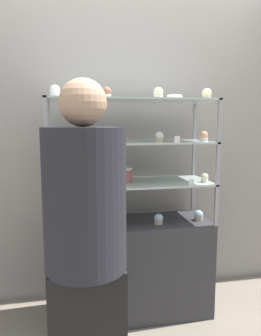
# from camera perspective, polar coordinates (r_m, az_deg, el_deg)

# --- Properties ---
(ground_plane) EXTENTS (20.00, 20.00, 0.00)m
(ground_plane) POSITION_cam_1_polar(r_m,az_deg,el_deg) (2.72, 0.00, -23.64)
(ground_plane) COLOR gray
(back_wall) EXTENTS (8.00, 0.05, 2.60)m
(back_wall) POSITION_cam_1_polar(r_m,az_deg,el_deg) (2.68, -1.56, 5.33)
(back_wall) COLOR gray
(back_wall) RESTS_ON ground_plane
(display_base) EXTENTS (1.16, 0.45, 0.70)m
(display_base) POSITION_cam_1_polar(r_m,az_deg,el_deg) (2.55, 0.00, -16.88)
(display_base) COLOR #333338
(display_base) RESTS_ON ground_plane
(display_riser_lower) EXTENTS (1.16, 0.45, 0.29)m
(display_riser_lower) POSITION_cam_1_polar(r_m,az_deg,el_deg) (2.35, 0.00, -2.94)
(display_riser_lower) COLOR #99999E
(display_riser_lower) RESTS_ON display_base
(display_riser_middle) EXTENTS (1.16, 0.45, 0.29)m
(display_riser_middle) POSITION_cam_1_polar(r_m,az_deg,el_deg) (2.32, 0.00, 4.18)
(display_riser_middle) COLOR #99999E
(display_riser_middle) RESTS_ON display_riser_lower
(display_riser_upper) EXTENTS (1.16, 0.45, 0.29)m
(display_riser_upper) POSITION_cam_1_polar(r_m,az_deg,el_deg) (2.32, 0.00, 11.42)
(display_riser_upper) COLOR #99999E
(display_riser_upper) RESTS_ON display_riser_middle
(layer_cake_centerpiece) EXTENTS (0.21, 0.21, 0.10)m
(layer_cake_centerpiece) POSITION_cam_1_polar(r_m,az_deg,el_deg) (2.39, -2.20, -1.04)
(layer_cake_centerpiece) COLOR #C66660
(layer_cake_centerpiece) RESTS_ON display_riser_lower
(sheet_cake_frosted) EXTENTS (0.21, 0.13, 0.06)m
(sheet_cake_frosted) POSITION_cam_1_polar(r_m,az_deg,el_deg) (2.36, -5.14, -9.00)
(sheet_cake_frosted) COLOR brown
(sheet_cake_frosted) RESTS_ON display_base
(cupcake_0) EXTENTS (0.07, 0.07, 0.08)m
(cupcake_0) POSITION_cam_1_polar(r_m,az_deg,el_deg) (2.25, -12.46, -9.89)
(cupcake_0) COLOR beige
(cupcake_0) RESTS_ON display_base
(cupcake_1) EXTENTS (0.07, 0.07, 0.08)m
(cupcake_1) POSITION_cam_1_polar(r_m,az_deg,el_deg) (2.36, 4.92, -8.87)
(cupcake_1) COLOR #CCB28C
(cupcake_1) RESTS_ON display_base
(cupcake_2) EXTENTS (0.07, 0.07, 0.08)m
(cupcake_2) POSITION_cam_1_polar(r_m,az_deg,el_deg) (2.49, 11.78, -8.12)
(cupcake_2) COLOR #CCB28C
(cupcake_2) RESTS_ON display_base
(price_tag_0) EXTENTS (0.04, 0.00, 0.04)m
(price_tag_0) POSITION_cam_1_polar(r_m,az_deg,el_deg) (2.18, -8.67, -10.78)
(price_tag_0) COLOR white
(price_tag_0) RESTS_ON display_base
(cupcake_3) EXTENTS (0.05, 0.05, 0.06)m
(cupcake_3) POSITION_cam_1_polar(r_m,az_deg,el_deg) (2.25, -12.85, -2.38)
(cupcake_3) COLOR beige
(cupcake_3) RESTS_ON display_riser_lower
(cupcake_4) EXTENTS (0.05, 0.05, 0.06)m
(cupcake_4) POSITION_cam_1_polar(r_m,az_deg,el_deg) (2.41, 12.79, -1.70)
(cupcake_4) COLOR white
(cupcake_4) RESTS_ON display_riser_lower
(price_tag_1) EXTENTS (0.04, 0.00, 0.04)m
(price_tag_1) POSITION_cam_1_polar(r_m,az_deg,el_deg) (2.26, 10.55, -2.46)
(price_tag_1) COLOR white
(price_tag_1) RESTS_ON display_riser_lower
(cupcake_5) EXTENTS (0.06, 0.06, 0.07)m
(cupcake_5) POSITION_cam_1_polar(r_m,az_deg,el_deg) (2.17, -12.69, 5.12)
(cupcake_5) COLOR white
(cupcake_5) RESTS_ON display_riser_middle
(cupcake_6) EXTENTS (0.06, 0.06, 0.07)m
(cupcake_6) POSITION_cam_1_polar(r_m,az_deg,el_deg) (2.21, -4.41, 5.34)
(cupcake_6) COLOR #CCB28C
(cupcake_6) RESTS_ON display_riser_middle
(cupcake_7) EXTENTS (0.06, 0.06, 0.07)m
(cupcake_7) POSITION_cam_1_polar(r_m,az_deg,el_deg) (2.24, 5.03, 5.36)
(cupcake_7) COLOR #CCB28C
(cupcake_7) RESTS_ON display_riser_middle
(cupcake_8) EXTENTS (0.06, 0.06, 0.07)m
(cupcake_8) POSITION_cam_1_polar(r_m,az_deg,el_deg) (2.43, 12.66, 5.40)
(cupcake_8) COLOR beige
(cupcake_8) RESTS_ON display_riser_middle
(price_tag_2) EXTENTS (0.04, 0.00, 0.04)m
(price_tag_2) POSITION_cam_1_polar(r_m,az_deg,el_deg) (2.19, 8.12, 4.97)
(price_tag_2) COLOR white
(price_tag_2) RESTS_ON display_riser_middle
(cupcake_9) EXTENTS (0.07, 0.07, 0.08)m
(cupcake_9) POSITION_cam_1_polar(r_m,az_deg,el_deg) (2.17, -13.03, 12.89)
(cupcake_9) COLOR white
(cupcake_9) RESTS_ON display_riser_upper
(cupcake_10) EXTENTS (0.07, 0.07, 0.08)m
(cupcake_10) POSITION_cam_1_polar(r_m,az_deg,el_deg) (2.22, -4.24, 12.95)
(cupcake_10) COLOR beige
(cupcake_10) RESTS_ON display_riser_upper
(cupcake_11) EXTENTS (0.07, 0.07, 0.08)m
(cupcake_11) POSITION_cam_1_polar(r_m,az_deg,el_deg) (2.27, 4.85, 12.84)
(cupcake_11) COLOR beige
(cupcake_11) RESTS_ON display_riser_upper
(cupcake_12) EXTENTS (0.07, 0.07, 0.08)m
(cupcake_12) POSITION_cam_1_polar(r_m,az_deg,el_deg) (2.39, 13.15, 12.42)
(cupcake_12) COLOR #CCB28C
(cupcake_12) RESTS_ON display_riser_upper
(price_tag_3) EXTENTS (0.04, 0.00, 0.04)m
(price_tag_3) POSITION_cam_1_polar(r_m,az_deg,el_deg) (2.07, -9.81, 12.87)
(price_tag_3) COLOR white
(price_tag_3) RESTS_ON display_riser_upper
(donut_glazed) EXTENTS (0.12, 0.12, 0.04)m
(donut_glazed) POSITION_cam_1_polar(r_m,az_deg,el_deg) (2.42, 7.65, 12.10)
(donut_glazed) COLOR #EFE5CC
(donut_glazed) RESTS_ON display_riser_upper
(customer_figure) EXTENTS (0.38, 0.38, 1.62)m
(customer_figure) POSITION_cam_1_polar(r_m,az_deg,el_deg) (1.57, -7.81, -13.05)
(customer_figure) COLOR black
(customer_figure) RESTS_ON ground_plane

